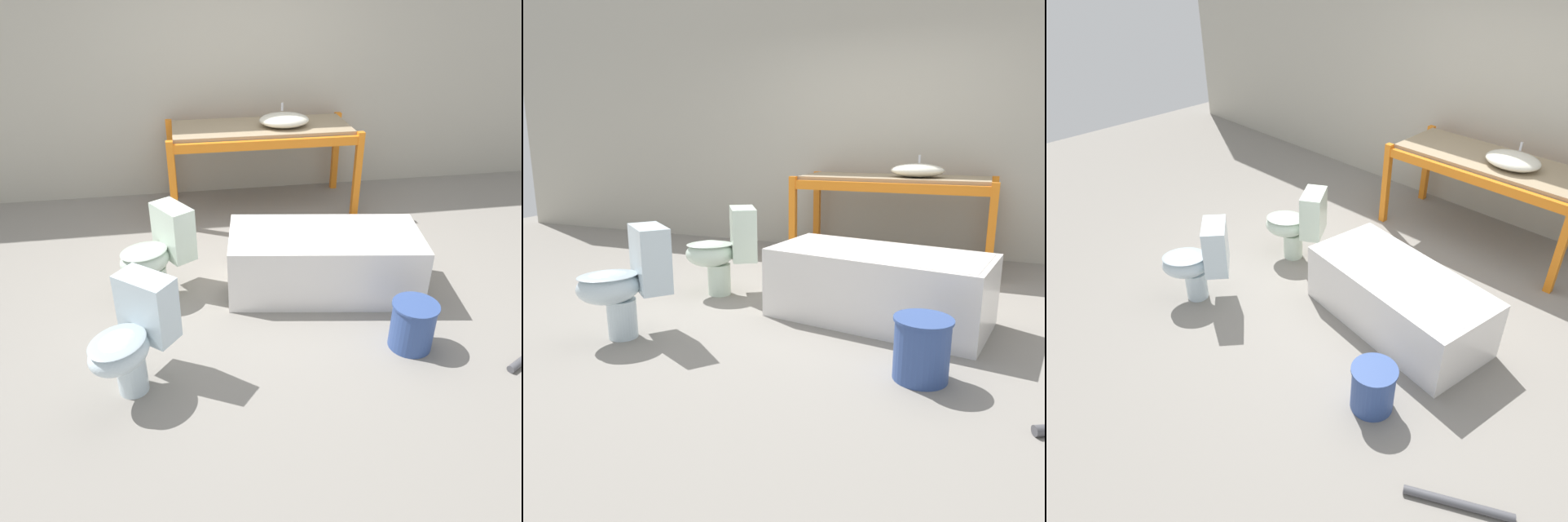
# 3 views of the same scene
# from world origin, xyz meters

# --- Properties ---
(ground_plane) EXTENTS (12.00, 12.00, 0.00)m
(ground_plane) POSITION_xyz_m (0.00, 0.00, 0.00)
(ground_plane) COLOR gray
(warehouse_wall_rear) EXTENTS (10.80, 0.08, 3.20)m
(warehouse_wall_rear) POSITION_xyz_m (0.00, 2.13, 1.60)
(warehouse_wall_rear) COLOR #B2AD9E
(warehouse_wall_rear) RESTS_ON ground_plane
(shelving_rack) EXTENTS (2.00, 0.87, 0.92)m
(shelving_rack) POSITION_xyz_m (0.22, 1.54, 0.79)
(shelving_rack) COLOR orange
(shelving_rack) RESTS_ON ground_plane
(sink_basin) EXTENTS (0.53, 0.42, 0.22)m
(sink_basin) POSITION_xyz_m (0.45, 1.47, 0.99)
(sink_basin) COLOR silver
(sink_basin) RESTS_ON shelving_rack
(bathtub_main) EXTENTS (1.64, 0.96, 0.52)m
(bathtub_main) POSITION_xyz_m (0.44, -0.24, 0.30)
(bathtub_main) COLOR white
(bathtub_main) RESTS_ON ground_plane
(toilet_near) EXTENTS (0.68, 0.60, 0.74)m
(toilet_near) POSITION_xyz_m (-0.89, -0.09, 0.40)
(toilet_near) COLOR silver
(toilet_near) RESTS_ON ground_plane
(toilet_far) EXTENTS (0.64, 0.67, 0.74)m
(toilet_far) POSITION_xyz_m (-1.04, -1.16, 0.40)
(toilet_far) COLOR silver
(toilet_far) RESTS_ON ground_plane
(bucket_white) EXTENTS (0.33, 0.33, 0.36)m
(bucket_white) POSITION_xyz_m (0.86, -1.08, 0.19)
(bucket_white) COLOR #334C8C
(bucket_white) RESTS_ON ground_plane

